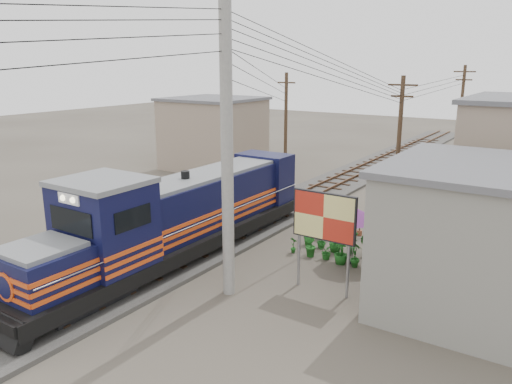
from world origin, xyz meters
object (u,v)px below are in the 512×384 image
Objects in this scene: market_umbrella at (354,214)px; vendor at (390,231)px; locomotive at (177,219)px; billboard at (324,219)px.

market_umbrella reaches higher than vendor.
locomotive reaches higher than market_umbrella.
locomotive is 5.81× the size of market_umbrella.
vendor is at bearing 84.38° from billboard.
billboard is at bearing -87.57° from market_umbrella.
market_umbrella is (-0.13, 2.97, -0.61)m from billboard.
billboard is 2.19× the size of vendor.
billboard is at bearing 63.78° from vendor.
vendor is (0.73, 2.27, -1.19)m from market_umbrella.
locomotive reaches higher than billboard.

